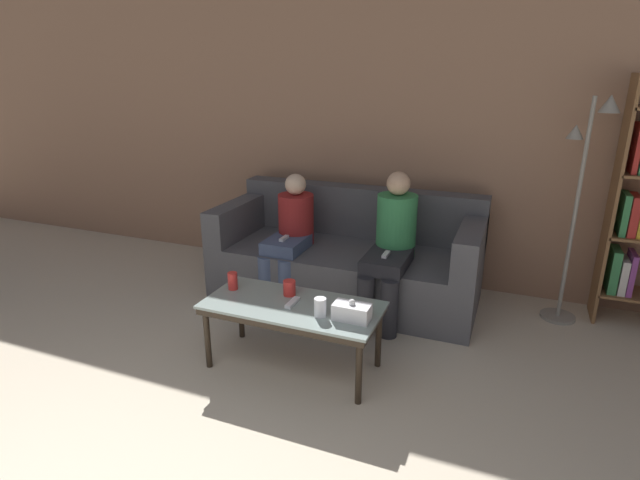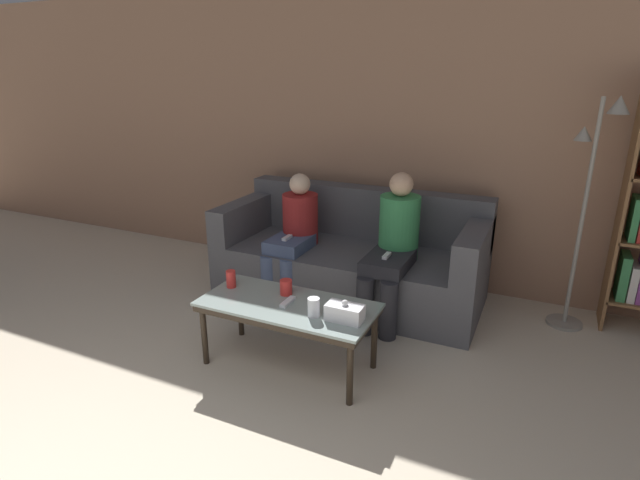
{
  "view_description": "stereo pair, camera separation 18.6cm",
  "coord_description": "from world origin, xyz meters",
  "px_view_note": "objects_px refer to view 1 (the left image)",
  "views": [
    {
      "loc": [
        1.27,
        -0.27,
        1.85
      ],
      "look_at": [
        0.0,
        2.9,
        0.69
      ],
      "focal_mm": 28.0,
      "sensor_mm": 36.0,
      "label": 1
    },
    {
      "loc": [
        1.44,
        -0.2,
        1.85
      ],
      "look_at": [
        0.0,
        2.9,
        0.69
      ],
      "focal_mm": 28.0,
      "sensor_mm": 36.0,
      "label": 2
    }
  ],
  "objects_px": {
    "tissue_box": "(352,312)",
    "game_remote": "(292,302)",
    "couch": "(348,258)",
    "cup_near_left": "(233,281)",
    "cup_far_center": "(320,307)",
    "coffee_table": "(293,310)",
    "cup_near_right": "(289,288)",
    "standing_lamp": "(582,188)",
    "seated_person_left_end": "(290,234)",
    "seated_person_mid_left": "(392,243)"
  },
  "relations": [
    {
      "from": "seated_person_left_end",
      "to": "cup_near_left",
      "type": "bearing_deg",
      "value": -89.36
    },
    {
      "from": "cup_near_right",
      "to": "seated_person_mid_left",
      "type": "relative_size",
      "value": 0.09
    },
    {
      "from": "cup_near_left",
      "to": "standing_lamp",
      "type": "height_order",
      "value": "standing_lamp"
    },
    {
      "from": "coffee_table",
      "to": "cup_near_right",
      "type": "height_order",
      "value": "cup_near_right"
    },
    {
      "from": "cup_near_left",
      "to": "cup_near_right",
      "type": "bearing_deg",
      "value": 8.06
    },
    {
      "from": "couch",
      "to": "cup_near_left",
      "type": "height_order",
      "value": "couch"
    },
    {
      "from": "standing_lamp",
      "to": "seated_person_mid_left",
      "type": "bearing_deg",
      "value": -161.79
    },
    {
      "from": "couch",
      "to": "game_remote",
      "type": "relative_size",
      "value": 14.64
    },
    {
      "from": "cup_far_center",
      "to": "seated_person_mid_left",
      "type": "relative_size",
      "value": 0.1
    },
    {
      "from": "seated_person_left_end",
      "to": "seated_person_mid_left",
      "type": "height_order",
      "value": "seated_person_mid_left"
    },
    {
      "from": "cup_near_right",
      "to": "standing_lamp",
      "type": "relative_size",
      "value": 0.06
    },
    {
      "from": "cup_far_center",
      "to": "cup_near_left",
      "type": "bearing_deg",
      "value": 168.09
    },
    {
      "from": "tissue_box",
      "to": "seated_person_left_end",
      "type": "height_order",
      "value": "seated_person_left_end"
    },
    {
      "from": "standing_lamp",
      "to": "seated_person_mid_left",
      "type": "height_order",
      "value": "standing_lamp"
    },
    {
      "from": "cup_near_left",
      "to": "cup_far_center",
      "type": "relative_size",
      "value": 1.02
    },
    {
      "from": "cup_near_left",
      "to": "seated_person_mid_left",
      "type": "height_order",
      "value": "seated_person_mid_left"
    },
    {
      "from": "tissue_box",
      "to": "seated_person_left_end",
      "type": "relative_size",
      "value": 0.21
    },
    {
      "from": "standing_lamp",
      "to": "cup_near_right",
      "type": "bearing_deg",
      "value": -143.5
    },
    {
      "from": "coffee_table",
      "to": "seated_person_mid_left",
      "type": "distance_m",
      "value": 1.07
    },
    {
      "from": "cup_far_center",
      "to": "game_remote",
      "type": "bearing_deg",
      "value": 158.57
    },
    {
      "from": "couch",
      "to": "seated_person_left_end",
      "type": "distance_m",
      "value": 0.54
    },
    {
      "from": "coffee_table",
      "to": "seated_person_left_end",
      "type": "bearing_deg",
      "value": 115.7
    },
    {
      "from": "coffee_table",
      "to": "seated_person_left_end",
      "type": "relative_size",
      "value": 1.08
    },
    {
      "from": "tissue_box",
      "to": "game_remote",
      "type": "bearing_deg",
      "value": 171.9
    },
    {
      "from": "cup_near_right",
      "to": "coffee_table",
      "type": "bearing_deg",
      "value": -57.13
    },
    {
      "from": "cup_far_center",
      "to": "seated_person_mid_left",
      "type": "height_order",
      "value": "seated_person_mid_left"
    },
    {
      "from": "tissue_box",
      "to": "standing_lamp",
      "type": "height_order",
      "value": "standing_lamp"
    },
    {
      "from": "coffee_table",
      "to": "game_remote",
      "type": "height_order",
      "value": "game_remote"
    },
    {
      "from": "cup_far_center",
      "to": "tissue_box",
      "type": "distance_m",
      "value": 0.19
    },
    {
      "from": "cup_near_left",
      "to": "coffee_table",
      "type": "bearing_deg",
      "value": -7.06
    },
    {
      "from": "standing_lamp",
      "to": "seated_person_left_end",
      "type": "bearing_deg",
      "value": -169.24
    },
    {
      "from": "game_remote",
      "to": "couch",
      "type": "bearing_deg",
      "value": 92.13
    },
    {
      "from": "cup_near_left",
      "to": "seated_person_mid_left",
      "type": "xyz_separation_m",
      "value": [
        0.86,
        0.93,
        0.09
      ]
    },
    {
      "from": "tissue_box",
      "to": "seated_person_left_end",
      "type": "distance_m",
      "value": 1.38
    },
    {
      "from": "tissue_box",
      "to": "standing_lamp",
      "type": "bearing_deg",
      "value": 49.36
    },
    {
      "from": "game_remote",
      "to": "seated_person_left_end",
      "type": "relative_size",
      "value": 0.14
    },
    {
      "from": "cup_near_left",
      "to": "seated_person_left_end",
      "type": "bearing_deg",
      "value": 90.64
    },
    {
      "from": "standing_lamp",
      "to": "game_remote",
      "type": "bearing_deg",
      "value": -139.94
    },
    {
      "from": "cup_near_right",
      "to": "seated_person_left_end",
      "type": "bearing_deg",
      "value": 114.7
    },
    {
      "from": "cup_near_left",
      "to": "tissue_box",
      "type": "bearing_deg",
      "value": -7.55
    },
    {
      "from": "cup_near_right",
      "to": "seated_person_mid_left",
      "type": "xyz_separation_m",
      "value": [
        0.46,
        0.87,
        0.09
      ]
    },
    {
      "from": "coffee_table",
      "to": "cup_far_center",
      "type": "bearing_deg",
      "value": -21.43
    },
    {
      "from": "cup_far_center",
      "to": "coffee_table",
      "type": "bearing_deg",
      "value": 158.57
    },
    {
      "from": "game_remote",
      "to": "standing_lamp",
      "type": "relative_size",
      "value": 0.09
    },
    {
      "from": "coffee_table",
      "to": "game_remote",
      "type": "xyz_separation_m",
      "value": [
        0.0,
        0.0,
        0.05
      ]
    },
    {
      "from": "cup_near_right",
      "to": "game_remote",
      "type": "bearing_deg",
      "value": -57.13
    },
    {
      "from": "cup_near_left",
      "to": "standing_lamp",
      "type": "xyz_separation_m",
      "value": [
        2.14,
        1.35,
        0.53
      ]
    },
    {
      "from": "coffee_table",
      "to": "cup_near_left",
      "type": "relative_size",
      "value": 9.49
    },
    {
      "from": "cup_near_left",
      "to": "cup_far_center",
      "type": "distance_m",
      "value": 0.71
    },
    {
      "from": "standing_lamp",
      "to": "seated_person_mid_left",
      "type": "distance_m",
      "value": 1.42
    }
  ]
}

